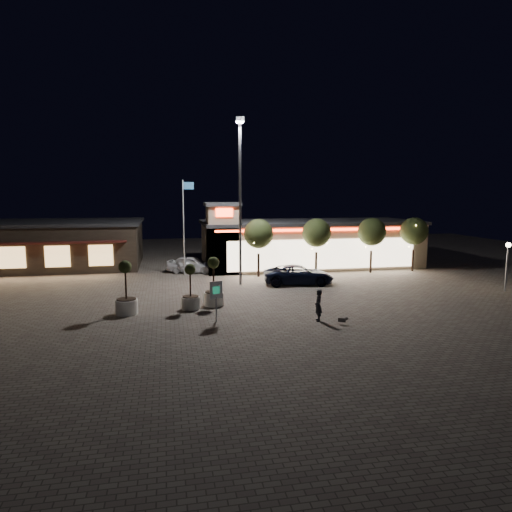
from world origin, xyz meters
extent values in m
plane|color=#6A6156|center=(0.00, 0.00, 0.00)|extent=(90.00, 90.00, 0.00)
cube|color=tan|center=(10.00, 16.00, 2.00)|extent=(20.00, 8.00, 4.00)
cube|color=#262628|center=(10.00, 16.00, 4.15)|extent=(20.40, 8.40, 0.30)
cube|color=#F8DFBA|center=(10.00, 11.95, 1.60)|extent=(17.00, 0.12, 2.60)
cube|color=#FF3514|center=(10.00, 11.92, 3.75)|extent=(19.00, 0.10, 0.18)
cube|color=tan|center=(1.30, 13.30, 2.90)|extent=(2.60, 2.60, 5.80)
cube|color=#262628|center=(1.30, 13.30, 5.95)|extent=(3.00, 3.00, 0.30)
cube|color=#FF3514|center=(1.30, 11.95, 5.30)|extent=(1.40, 0.10, 0.70)
cube|color=#382D23|center=(-14.00, 20.00, 2.00)|extent=(16.00, 10.00, 4.00)
cube|color=#262628|center=(-14.00, 20.00, 4.15)|extent=(16.40, 10.40, 0.30)
cube|color=#591E19|center=(-14.00, 14.60, 2.80)|extent=(14.40, 0.80, 0.15)
cube|color=#E7B368|center=(-16.00, 14.95, 1.60)|extent=(2.00, 0.12, 1.80)
cube|color=#E7B368|center=(-12.50, 14.95, 1.60)|extent=(2.00, 0.12, 1.80)
cube|color=#E7B368|center=(-9.00, 14.95, 1.60)|extent=(2.00, 0.12, 1.80)
cylinder|color=gray|center=(2.00, 8.00, 6.00)|extent=(0.20, 0.20, 12.00)
cube|color=gray|center=(2.00, 8.00, 12.20)|extent=(0.60, 0.40, 0.35)
cube|color=white|center=(2.00, 8.00, 12.00)|extent=(0.45, 0.30, 0.08)
cylinder|color=white|center=(-2.00, 13.00, 4.00)|extent=(0.10, 0.10, 8.00)
cube|color=#27608F|center=(-1.55, 13.00, 7.50)|extent=(0.90, 0.04, 0.60)
cylinder|color=gray|center=(20.00, 2.00, 1.60)|extent=(0.12, 0.12, 3.20)
sphere|color=#FFE5B2|center=(20.00, 2.00, 3.30)|extent=(0.36, 0.36, 0.36)
cylinder|color=#332319|center=(4.00, 11.00, 0.96)|extent=(0.20, 0.20, 1.92)
sphere|color=#2D3819|center=(4.00, 11.00, 3.58)|extent=(2.42, 2.42, 2.42)
cylinder|color=#332319|center=(9.00, 11.00, 0.96)|extent=(0.20, 0.20, 1.92)
sphere|color=#2D3819|center=(9.00, 11.00, 3.58)|extent=(2.42, 2.42, 2.42)
cylinder|color=#332319|center=(14.00, 11.00, 0.96)|extent=(0.20, 0.20, 1.92)
sphere|color=#2D3819|center=(14.00, 11.00, 3.58)|extent=(2.42, 2.42, 2.42)
cylinder|color=#332319|center=(18.00, 11.00, 0.96)|extent=(0.20, 0.20, 1.92)
sphere|color=#2D3819|center=(18.00, 11.00, 3.58)|extent=(2.42, 2.42, 2.42)
imported|color=black|center=(6.36, 7.22, 0.74)|extent=(5.57, 3.05, 1.48)
imported|color=white|center=(-1.33, 14.00, 0.73)|extent=(4.63, 3.06, 1.47)
imported|color=black|center=(4.52, -2.70, 0.86)|extent=(0.46, 0.66, 1.72)
cube|color=#59514C|center=(5.53, -3.58, 0.25)|extent=(0.43, 0.31, 0.21)
sphere|color=#59514C|center=(5.74, -3.67, 0.34)|extent=(0.19, 0.19, 0.19)
cylinder|color=silver|center=(-5.79, 0.82, 0.42)|extent=(1.27, 1.27, 0.84)
cylinder|color=black|center=(-5.79, 0.82, 0.86)|extent=(1.10, 1.10, 0.06)
cylinder|color=#332319|center=(-5.79, 0.82, 1.85)|extent=(0.11, 0.11, 1.90)
sphere|color=#2D3819|center=(-5.79, 0.82, 2.74)|extent=(0.74, 0.74, 0.74)
cylinder|color=silver|center=(-2.12, 1.28, 0.37)|extent=(1.11, 1.11, 0.74)
cylinder|color=black|center=(-2.12, 1.28, 0.76)|extent=(0.96, 0.96, 0.06)
cylinder|color=#332319|center=(-2.12, 1.28, 1.62)|extent=(0.09, 0.09, 1.66)
sphere|color=#2D3819|center=(-2.12, 1.28, 2.40)|extent=(0.65, 0.65, 0.65)
cylinder|color=silver|center=(-0.67, 1.91, 0.41)|extent=(1.23, 1.23, 0.82)
cylinder|color=black|center=(-0.67, 1.91, 0.84)|extent=(1.07, 1.07, 0.06)
cylinder|color=#332319|center=(-0.67, 1.91, 1.80)|extent=(0.10, 0.10, 1.85)
sphere|color=#2D3819|center=(-0.67, 1.91, 2.67)|extent=(0.72, 0.72, 0.72)
cylinder|color=gray|center=(-0.91, -1.73, 0.67)|extent=(0.09, 0.09, 1.34)
cube|color=white|center=(-0.91, -1.73, 1.74)|extent=(0.71, 0.30, 0.95)
cube|color=#1BA26B|center=(-0.91, -1.77, 1.74)|extent=(0.38, 0.15, 0.39)
camera|label=1|loc=(-3.44, -25.60, 6.86)|focal=32.00mm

